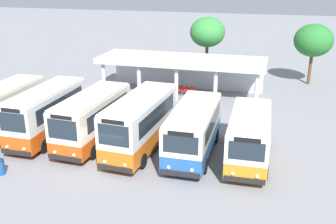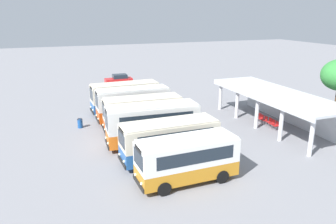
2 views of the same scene
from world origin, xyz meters
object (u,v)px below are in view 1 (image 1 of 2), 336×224
object	(u,v)px
city_bus_second_in_row	(47,111)
city_bus_fifth_blue	(194,129)
city_bus_nearest_orange	(4,108)
waiting_chair_fifth_seat	(186,90)
waiting_chair_end_by_column	(162,88)
city_bus_fourth_amber	(141,121)
waiting_chair_far_end_seat	(193,91)
waiting_chair_second_from_end	(168,89)
litter_bin_apron	(0,167)
waiting_chair_middle_seat	(174,89)
city_bus_far_end_green	(249,136)
city_bus_middle_cream	(93,117)
waiting_chair_fourth_seat	(180,89)

from	to	relation	value
city_bus_second_in_row	city_bus_fifth_blue	xyz separation A→B (m)	(10.09, 0.02, -0.17)
city_bus_nearest_orange	waiting_chair_fifth_seat	world-z (taller)	city_bus_nearest_orange
waiting_chair_end_by_column	waiting_chair_fifth_seat	size ratio (longest dim) A/B	1.00
city_bus_fourth_amber	waiting_chair_far_end_seat	bearing A→B (deg)	86.17
waiting_chair_second_from_end	waiting_chair_far_end_seat	bearing A→B (deg)	0.02
city_bus_fifth_blue	waiting_chair_second_from_end	world-z (taller)	city_bus_fifth_blue
city_bus_second_in_row	waiting_chair_second_from_end	bearing A→B (deg)	66.27
litter_bin_apron	waiting_chair_far_end_seat	bearing A→B (deg)	66.88
city_bus_nearest_orange	waiting_chair_middle_seat	distance (m)	15.04
city_bus_far_end_green	city_bus_second_in_row	bearing A→B (deg)	179.68
waiting_chair_end_by_column	waiting_chair_far_end_seat	xyz separation A→B (m)	(2.90, -0.09, 0.00)
waiting_chair_fifth_seat	city_bus_middle_cream	bearing A→B (deg)	-106.82
waiting_chair_end_by_column	litter_bin_apron	size ratio (longest dim) A/B	0.96
waiting_chair_fourth_seat	city_bus_second_in_row	bearing A→B (deg)	-118.06
city_bus_fourth_amber	waiting_chair_fourth_seat	size ratio (longest dim) A/B	9.03
city_bus_fourth_amber	waiting_chair_fourth_seat	bearing A→B (deg)	91.69
waiting_chair_fifth_seat	waiting_chair_end_by_column	bearing A→B (deg)	178.20
city_bus_nearest_orange	waiting_chair_end_by_column	size ratio (longest dim) A/B	8.76
city_bus_second_in_row	litter_bin_apron	size ratio (longest dim) A/B	8.22
city_bus_far_end_green	waiting_chair_middle_seat	world-z (taller)	city_bus_far_end_green
waiting_chair_middle_seat	waiting_chair_fourth_seat	world-z (taller)	same
waiting_chair_middle_seat	waiting_chair_far_end_seat	xyz separation A→B (m)	(1.74, -0.02, 0.00)
city_bus_second_in_row	city_bus_fourth_amber	world-z (taller)	city_bus_fourth_amber
city_bus_middle_cream	waiting_chair_middle_seat	xyz separation A→B (m)	(2.42, 11.86, -1.30)
city_bus_middle_cream	waiting_chair_second_from_end	bearing A→B (deg)	81.15
city_bus_middle_cream	litter_bin_apron	xyz separation A→B (m)	(-3.18, -5.37, -1.37)
waiting_chair_end_by_column	waiting_chair_fourth_seat	xyz separation A→B (m)	(1.74, 0.01, 0.00)
city_bus_fifth_blue	city_bus_far_end_green	size ratio (longest dim) A/B	1.10
city_bus_middle_cream	waiting_chair_fourth_seat	xyz separation A→B (m)	(3.01, 11.94, -1.30)
city_bus_nearest_orange	city_bus_second_in_row	distance (m)	3.36
city_bus_nearest_orange	waiting_chair_fourth_seat	distance (m)	15.46
city_bus_middle_cream	waiting_chair_middle_seat	size ratio (longest dim) A/B	8.50
waiting_chair_second_from_end	waiting_chair_fifth_seat	world-z (taller)	same
city_bus_middle_cream	waiting_chair_fifth_seat	bearing A→B (deg)	73.18
city_bus_fifth_blue	waiting_chair_fifth_seat	xyz separation A→B (m)	(-3.14, 11.84, -1.19)
city_bus_nearest_orange	litter_bin_apron	bearing A→B (deg)	-56.51
waiting_chair_second_from_end	waiting_chair_fourth_seat	bearing A→B (deg)	5.03
city_bus_second_in_row	city_bus_fifth_blue	world-z (taller)	city_bus_second_in_row
city_bus_fifth_blue	waiting_chair_fifth_seat	world-z (taller)	city_bus_fifth_blue
city_bus_nearest_orange	city_bus_far_end_green	size ratio (longest dim) A/B	1.12
city_bus_middle_cream	waiting_chair_end_by_column	xyz separation A→B (m)	(1.26, 11.93, -1.30)
city_bus_second_in_row	waiting_chair_middle_seat	world-z (taller)	city_bus_second_in_row
city_bus_nearest_orange	city_bus_fourth_amber	bearing A→B (deg)	-0.90
waiting_chair_end_by_column	city_bus_second_in_row	bearing A→B (deg)	-111.18
city_bus_middle_cream	city_bus_far_end_green	xyz separation A→B (m)	(10.09, -0.08, -0.14)
city_bus_second_in_row	city_bus_fifth_blue	distance (m)	10.09
waiting_chair_far_end_seat	waiting_chair_fourth_seat	bearing A→B (deg)	175.01
city_bus_nearest_orange	city_bus_second_in_row	xyz separation A→B (m)	(3.36, 0.00, 0.06)
waiting_chair_second_from_end	waiting_chair_fifth_seat	xyz separation A→B (m)	(1.74, 0.02, 0.00)
waiting_chair_fifth_seat	city_bus_second_in_row	bearing A→B (deg)	-120.36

